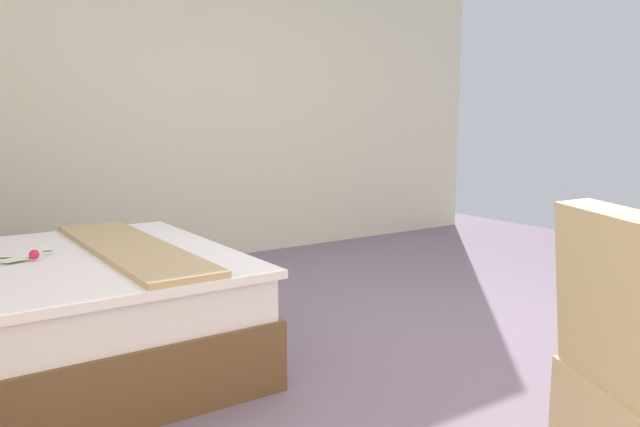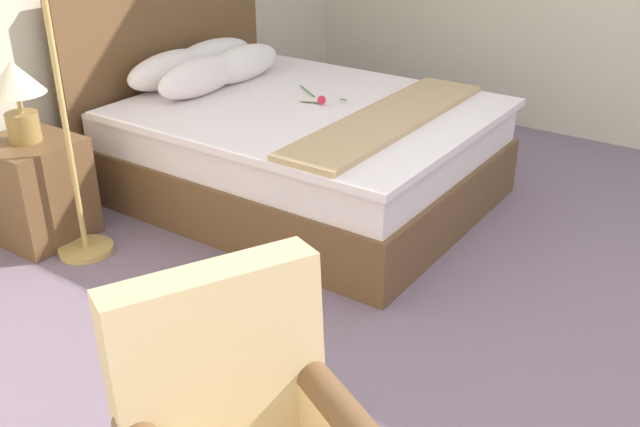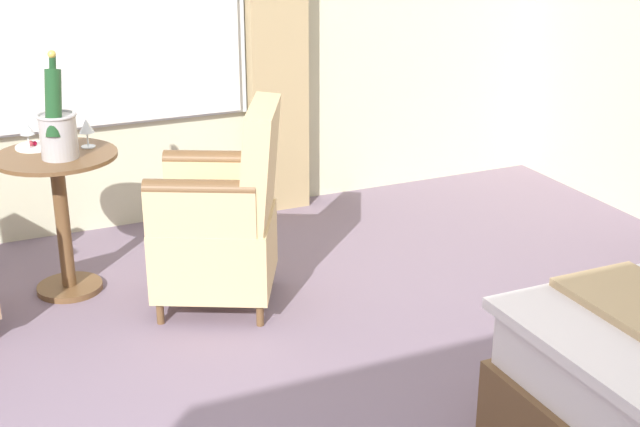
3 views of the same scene
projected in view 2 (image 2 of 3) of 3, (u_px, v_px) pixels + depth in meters
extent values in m
plane|color=slate|center=(585.00, 381.00, 2.78)|extent=(7.66, 7.66, 0.00)
cube|color=brown|center=(303.00, 170.00, 4.25)|extent=(1.59, 2.03, 0.34)
cube|color=white|center=(303.00, 127.00, 4.13)|extent=(1.54, 1.97, 0.21)
cube|color=white|center=(311.00, 109.00, 4.04)|extent=(1.62, 1.91, 0.04)
cube|color=tan|center=(388.00, 119.00, 3.77)|extent=(1.59, 0.37, 0.03)
cube|color=brown|center=(168.00, 47.00, 4.52)|extent=(1.67, 0.08, 0.85)
ellipsoid|color=white|center=(170.00, 70.00, 4.31)|extent=(0.68, 0.26, 0.23)
ellipsoid|color=white|center=(212.00, 57.00, 4.59)|extent=(0.68, 0.26, 0.23)
ellipsoid|color=white|center=(200.00, 77.00, 4.19)|extent=(0.68, 0.26, 0.23)
ellipsoid|color=white|center=(242.00, 64.00, 4.47)|extent=(0.68, 0.25, 0.22)
cylinder|color=#2D6628|center=(311.00, 94.00, 4.18)|extent=(0.22, 0.31, 0.01)
sphere|color=#DB2342|center=(322.00, 100.00, 4.02)|extent=(0.05, 0.05, 0.05)
ellipsoid|color=#33702D|center=(343.00, 100.00, 4.07)|extent=(0.02, 0.05, 0.01)
cube|color=white|center=(310.00, 99.00, 4.09)|extent=(0.11, 0.13, 0.00)
cube|color=brown|center=(36.00, 189.00, 3.75)|extent=(0.44, 0.47, 0.54)
sphere|color=#B7B2A8|center=(68.00, 155.00, 3.87)|extent=(0.02, 0.02, 0.02)
cylinder|color=olive|center=(23.00, 127.00, 3.60)|extent=(0.16, 0.16, 0.15)
cylinder|color=tan|center=(19.00, 103.00, 3.54)|extent=(0.02, 0.02, 0.10)
cone|color=beige|center=(14.00, 77.00, 3.48)|extent=(0.29, 0.29, 0.16)
cylinder|color=tan|center=(86.00, 249.00, 3.70)|extent=(0.28, 0.28, 0.03)
cylinder|color=tan|center=(61.00, 100.00, 3.34)|extent=(0.03, 0.03, 1.57)
cube|color=#D6B781|center=(219.00, 372.00, 1.72)|extent=(0.54, 0.38, 0.56)
cylinder|color=brown|center=(349.00, 422.00, 1.64)|extent=(0.31, 0.49, 0.09)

